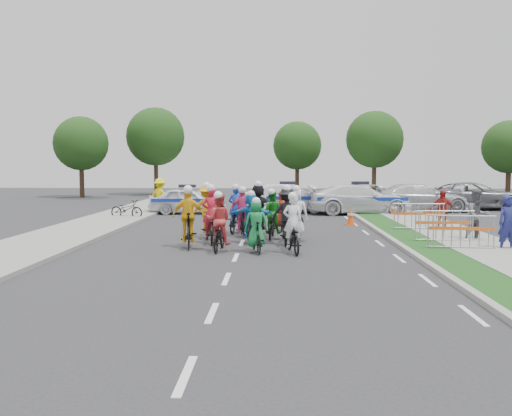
{
  "coord_description": "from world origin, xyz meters",
  "views": [
    {
      "loc": [
        1.13,
        -15.95,
        2.67
      ],
      "look_at": [
        0.44,
        3.99,
        1.1
      ],
      "focal_mm": 40.0,
      "sensor_mm": 36.0,
      "label": 1
    }
  ],
  "objects_px": {
    "police_car_0": "(188,201)",
    "cone_0": "(351,217)",
    "civilian_sedan": "(421,198)",
    "barrier_0": "(461,234)",
    "police_car_2": "(360,199)",
    "rider_3": "(189,224)",
    "rider_8": "(271,220)",
    "parked_bike": "(127,209)",
    "rider_1": "(256,231)",
    "spectator_0": "(508,224)",
    "spectator_1": "(478,216)",
    "rider_13": "(283,214)",
    "tree_3": "(156,137)",
    "spectator_2": "(442,210)",
    "barrier_1": "(444,227)",
    "rider_9": "(243,217)",
    "civilian_suv": "(475,196)",
    "rider_0": "(293,233)",
    "rider_5": "(251,221)",
    "rider_4": "(287,221)",
    "rider_7": "(296,219)",
    "rider_2": "(219,229)",
    "cone_1": "(394,210)",
    "rider_11": "(258,212)",
    "tree_4": "(297,146)",
    "police_car_1": "(288,198)",
    "rider_6": "(212,224)",
    "tree_2": "(509,147)",
    "marshal_hiviz": "(160,196)",
    "tree_0": "(81,144)",
    "rider_12": "(236,216)"
  },
  "relations": [
    {
      "from": "rider_6",
      "to": "spectator_2",
      "type": "height_order",
      "value": "rider_6"
    },
    {
      "from": "civilian_suv",
      "to": "spectator_0",
      "type": "xyz_separation_m",
      "value": [
        -4.5,
        -15.97,
        0.07
      ]
    },
    {
      "from": "rider_4",
      "to": "rider_7",
      "type": "distance_m",
      "value": 0.96
    },
    {
      "from": "police_car_1",
      "to": "police_car_2",
      "type": "bearing_deg",
      "value": -111.63
    },
    {
      "from": "rider_13",
      "to": "spectator_2",
      "type": "distance_m",
      "value": 6.31
    },
    {
      "from": "spectator_1",
      "to": "tree_4",
      "type": "xyz_separation_m",
      "value": [
        -4.91,
        30.68,
        3.27
      ]
    },
    {
      "from": "rider_1",
      "to": "spectator_0",
      "type": "height_order",
      "value": "spectator_0"
    },
    {
      "from": "rider_0",
      "to": "rider_5",
      "type": "relative_size",
      "value": 1.06
    },
    {
      "from": "civilian_sedan",
      "to": "barrier_0",
      "type": "relative_size",
      "value": 2.65
    },
    {
      "from": "rider_11",
      "to": "civilian_suv",
      "type": "distance_m",
      "value": 16.94
    },
    {
      "from": "police_car_0",
      "to": "cone_0",
      "type": "bearing_deg",
      "value": -130.19
    },
    {
      "from": "rider_7",
      "to": "police_car_2",
      "type": "bearing_deg",
      "value": -98.04
    },
    {
      "from": "rider_1",
      "to": "spectator_2",
      "type": "xyz_separation_m",
      "value": [
        7.16,
        5.77,
        0.15
      ]
    },
    {
      "from": "rider_3",
      "to": "tree_3",
      "type": "xyz_separation_m",
      "value": [
        -7.38,
        30.12,
        4.13
      ]
    },
    {
      "from": "rider_1",
      "to": "barrier_0",
      "type": "height_order",
      "value": "rider_1"
    },
    {
      "from": "rider_8",
      "to": "rider_11",
      "type": "bearing_deg",
      "value": -64.54
    },
    {
      "from": "rider_2",
      "to": "cone_1",
      "type": "relative_size",
      "value": 2.62
    },
    {
      "from": "civilian_sedan",
      "to": "spectator_2",
      "type": "bearing_deg",
      "value": 165.5
    },
    {
      "from": "rider_1",
      "to": "barrier_0",
      "type": "bearing_deg",
      "value": 171.7
    },
    {
      "from": "rider_7",
      "to": "rider_3",
      "type": "bearing_deg",
      "value": 38.95
    },
    {
      "from": "rider_8",
      "to": "parked_bike",
      "type": "xyz_separation_m",
      "value": [
        -7.07,
        7.17,
        -0.22
      ]
    },
    {
      "from": "tree_2",
      "to": "rider_3",
      "type": "bearing_deg",
      "value": -129.13
    },
    {
      "from": "police_car_2",
      "to": "spectator_2",
      "type": "xyz_separation_m",
      "value": [
        2.18,
        -7.23,
        0.03
      ]
    },
    {
      "from": "spectator_0",
      "to": "cone_0",
      "type": "distance_m",
      "value": 8.36
    },
    {
      "from": "rider_8",
      "to": "rider_13",
      "type": "relative_size",
      "value": 1.08
    },
    {
      "from": "rider_12",
      "to": "tree_3",
      "type": "bearing_deg",
      "value": -62.0
    },
    {
      "from": "barrier_1",
      "to": "cone_0",
      "type": "xyz_separation_m",
      "value": [
        -2.32,
        5.8,
        -0.22
      ]
    },
    {
      "from": "rider_2",
      "to": "cone_1",
      "type": "height_order",
      "value": "rider_2"
    },
    {
      "from": "spectator_0",
      "to": "rider_3",
      "type": "bearing_deg",
      "value": 172.35
    },
    {
      "from": "police_car_0",
      "to": "police_car_1",
      "type": "relative_size",
      "value": 0.88
    },
    {
      "from": "rider_9",
      "to": "civilian_suv",
      "type": "xyz_separation_m",
      "value": [
        12.68,
        12.62,
        0.07
      ]
    },
    {
      "from": "rider_13",
      "to": "cone_1",
      "type": "height_order",
      "value": "rider_13"
    },
    {
      "from": "rider_3",
      "to": "parked_bike",
      "type": "xyz_separation_m",
      "value": [
        -4.47,
        9.44,
        -0.31
      ]
    },
    {
      "from": "rider_1",
      "to": "rider_9",
      "type": "height_order",
      "value": "rider_9"
    },
    {
      "from": "spectator_0",
      "to": "cone_1",
      "type": "xyz_separation_m",
      "value": [
        -1.07,
        11.3,
        -0.52
      ]
    },
    {
      "from": "rider_4",
      "to": "tree_2",
      "type": "bearing_deg",
      "value": -121.01
    },
    {
      "from": "rider_2",
      "to": "tree_3",
      "type": "relative_size",
      "value": 0.25
    },
    {
      "from": "spectator_1",
      "to": "cone_0",
      "type": "height_order",
      "value": "spectator_1"
    },
    {
      "from": "rider_3",
      "to": "rider_11",
      "type": "relative_size",
      "value": 0.98
    },
    {
      "from": "civilian_sedan",
      "to": "rider_7",
      "type": "bearing_deg",
      "value": 143.2
    },
    {
      "from": "marshal_hiviz",
      "to": "barrier_0",
      "type": "distance_m",
      "value": 17.75
    },
    {
      "from": "cone_0",
      "to": "barrier_1",
      "type": "bearing_deg",
      "value": -68.24
    },
    {
      "from": "parked_bike",
      "to": "tree_0",
      "type": "distance_m",
      "value": 18.83
    },
    {
      "from": "spectator_0",
      "to": "police_car_1",
      "type": "bearing_deg",
      "value": 110.8
    },
    {
      "from": "cone_0",
      "to": "tree_3",
      "type": "bearing_deg",
      "value": 119.94
    },
    {
      "from": "spectator_1",
      "to": "spectator_2",
      "type": "xyz_separation_m",
      "value": [
        -0.2,
        3.41,
        -0.1
      ]
    },
    {
      "from": "civilian_suv",
      "to": "barrier_0",
      "type": "xyz_separation_m",
      "value": [
        -5.91,
        -16.02,
        -0.22
      ]
    },
    {
      "from": "police_car_0",
      "to": "police_car_2",
      "type": "bearing_deg",
      "value": -97.08
    },
    {
      "from": "rider_1",
      "to": "rider_3",
      "type": "bearing_deg",
      "value": -34.04
    },
    {
      "from": "barrier_0",
      "to": "rider_3",
      "type": "bearing_deg",
      "value": 175.66
    }
  ]
}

